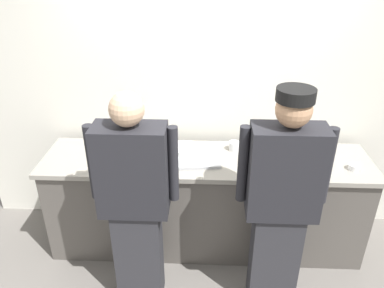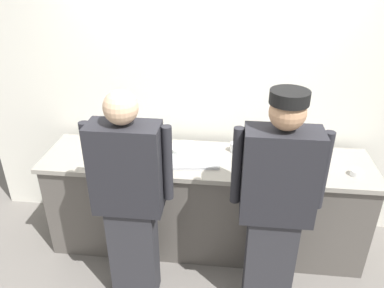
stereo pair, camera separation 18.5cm
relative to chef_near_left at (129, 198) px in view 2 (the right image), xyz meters
The scene contains 15 objects.
ground_plane 1.08m from the chef_near_left, 28.49° to the left, with size 9.00×9.00×0.00m, color slate.
wall_back 1.30m from the chef_near_left, 65.20° to the left, with size 4.37×0.10×2.86m.
prep_counter 0.92m from the chef_near_left, 51.20° to the left, with size 2.79×0.66×0.91m.
chef_near_left is the anchor object (origin of this frame).
chef_center 1.03m from the chef_near_left, ahead, with size 0.63×0.24×1.76m.
plate_stack_front 0.78m from the chef_near_left, 66.64° to the left, with size 0.24×0.24×0.06m.
plate_stack_rear 0.74m from the chef_near_left, 106.01° to the left, with size 0.24×0.24×0.06m.
mixing_bowl_steel 1.29m from the chef_near_left, 25.27° to the left, with size 0.32×0.32×0.14m, color #B7BABF.
sheet_tray 0.71m from the chef_near_left, 58.46° to the left, with size 0.46×0.36×0.02m, color #B7BABF.
squeeze_bottle_primary 0.75m from the chef_near_left, 120.96° to the left, with size 0.05×0.05×0.19m.
squeeze_bottle_secondary 0.55m from the chef_near_left, 96.27° to the left, with size 0.06×0.06×0.20m.
ramekin_yellow_sauce 1.16m from the chef_near_left, 40.92° to the left, with size 0.09×0.09×0.05m.
ramekin_red_sauce 1.76m from the chef_near_left, 16.42° to the left, with size 0.09×0.09×0.05m.
ramekin_orange_sauce 1.06m from the chef_near_left, 32.73° to the left, with size 0.08×0.08×0.04m.
deli_cup 1.08m from the chef_near_left, 46.58° to the left, with size 0.09×0.09×0.08m, color white.
Camera 2 is at (0.18, -2.40, 2.50)m, focal length 35.11 mm.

